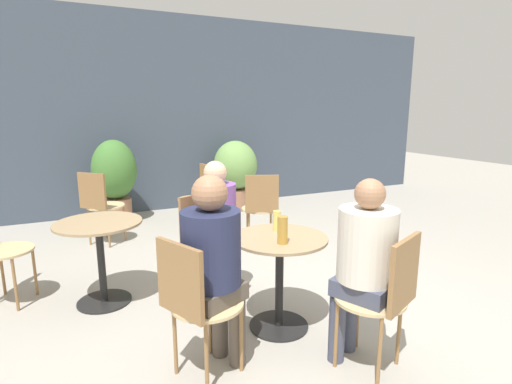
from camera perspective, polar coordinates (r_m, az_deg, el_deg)
ground_plane at (r=3.27m, az=5.40°, el=-17.44°), size 20.00×20.00×0.00m
storefront_wall at (r=6.49m, az=-12.30°, el=10.74°), size 10.00×0.06×3.00m
cafe_table_near at (r=2.93m, az=3.39°, el=-10.15°), size 0.68×0.68×0.70m
cafe_table_far at (r=3.52m, az=-21.40°, el=-7.10°), size 0.69×0.69×0.70m
bistro_chair_0 at (r=3.43m, az=-7.22°, el=-6.21°), size 0.47×0.48×0.88m
bistro_chair_1 at (r=2.39m, az=-8.77°, el=-14.58°), size 0.48×0.47×0.88m
bistro_chair_2 at (r=2.55m, az=18.06°, el=-13.28°), size 0.47×0.48×0.88m
bistro_chair_3 at (r=5.20m, az=-7.82°, el=0.00°), size 0.46×0.44×0.88m
bistro_chair_5 at (r=5.00m, az=-21.47°, el=-1.21°), size 0.50×0.50×0.88m
bistro_chair_6 at (r=4.52m, az=0.72°, el=-1.69°), size 0.46×0.48×0.88m
seated_person_0 at (r=3.27m, az=-5.53°, el=-3.89°), size 0.38×0.40×1.19m
seated_person_1 at (r=2.40m, az=-6.13°, el=-9.31°), size 0.42×0.41×1.23m
seated_person_2 at (r=2.54m, az=15.13°, el=-8.95°), size 0.41×0.43×1.20m
beer_glass_0 at (r=2.97m, az=2.99°, el=-4.14°), size 0.06×0.06×0.15m
beer_glass_1 at (r=2.69m, az=3.81°, el=-5.44°), size 0.07×0.07×0.19m
potted_plant_0 at (r=5.92m, az=-19.53°, el=2.15°), size 0.61×0.61×1.17m
potted_plant_1 at (r=6.36m, az=-2.95°, el=3.11°), size 0.69×0.69×1.10m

